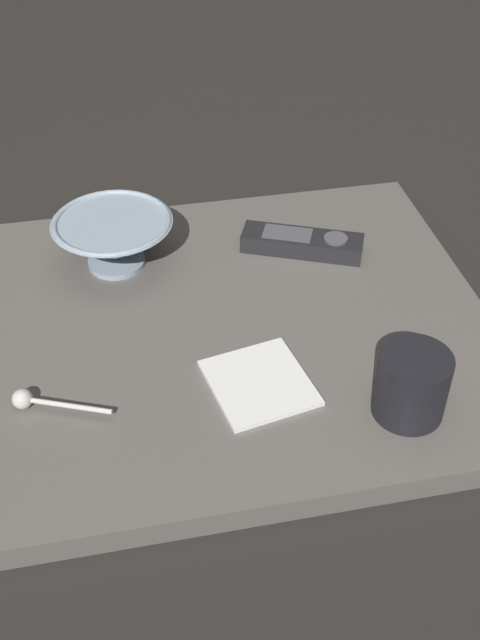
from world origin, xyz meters
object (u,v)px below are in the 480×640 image
object	(u,v)px
cereal_bowl	(114,239)
tv_remote_near	(302,243)
coffee_mug	(412,385)
teaspoon	(32,400)
folded_napkin	(260,383)

from	to	relation	value
cereal_bowl	tv_remote_near	size ratio (longest dim) A/B	0.93
coffee_mug	teaspoon	bearing A→B (deg)	78.05
teaspoon	folded_napkin	bearing A→B (deg)	-93.27
teaspoon	tv_remote_near	xyz separation A→B (m)	(0.23, -0.37, 0.00)
teaspoon	cereal_bowl	bearing A→B (deg)	-23.80
coffee_mug	teaspoon	distance (m)	0.42
coffee_mug	tv_remote_near	size ratio (longest dim) A/B	0.46
cereal_bowl	folded_napkin	world-z (taller)	cereal_bowl
coffee_mug	tv_remote_near	distance (m)	0.32
tv_remote_near	folded_napkin	distance (m)	0.27
teaspoon	folded_napkin	size ratio (longest dim) A/B	0.81
coffee_mug	tv_remote_near	world-z (taller)	coffee_mug
coffee_mug	folded_napkin	bearing A→B (deg)	64.73
coffee_mug	folded_napkin	world-z (taller)	coffee_mug
cereal_bowl	coffee_mug	size ratio (longest dim) A/B	2.04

